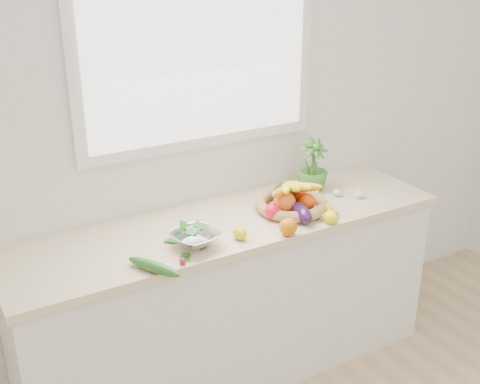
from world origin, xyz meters
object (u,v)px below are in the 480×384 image
cucumber (154,267)px  potted_herb (312,166)px  fruit_basket (291,200)px  colander_with_spinach (195,235)px  eggplant (300,212)px  apple (273,212)px

cucumber → potted_herb: (1.12, 0.41, 0.11)m
fruit_basket → colander_with_spinach: size_ratio=1.78×
potted_herb → colander_with_spinach: (-0.86, -0.29, -0.08)m
eggplant → potted_herb: 0.43m
apple → fruit_basket: 0.15m
colander_with_spinach → eggplant: bearing=-1.4°
apple → colander_with_spinach: colander_with_spinach is taller
apple → fruit_basket: bearing=19.3°
potted_herb → fruit_basket: 0.33m
apple → colander_with_spinach: 0.46m
colander_with_spinach → fruit_basket: bearing=10.1°
colander_with_spinach → apple: bearing=7.1°
apple → fruit_basket: (0.14, 0.05, 0.01)m
cucumber → fruit_basket: (0.85, 0.23, 0.03)m
apple → cucumber: size_ratio=0.31×
apple → cucumber: bearing=-165.8°
apple → colander_with_spinach: bearing=-172.9°
potted_herb → colander_with_spinach: 0.91m
potted_herb → colander_with_spinach: size_ratio=1.18×
potted_herb → fruit_basket: (-0.26, -0.18, -0.08)m
eggplant → fruit_basket: bearing=77.1°
apple → potted_herb: size_ratio=0.28×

